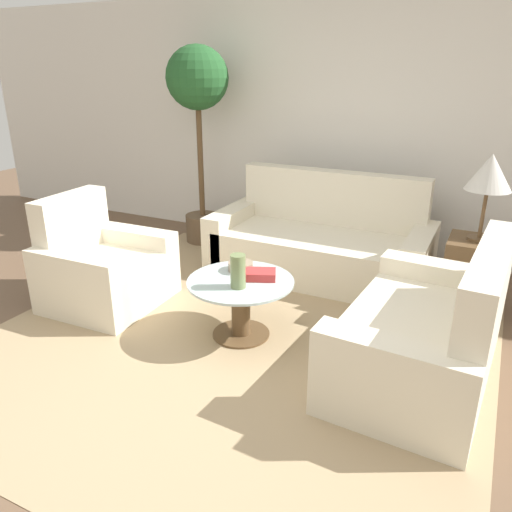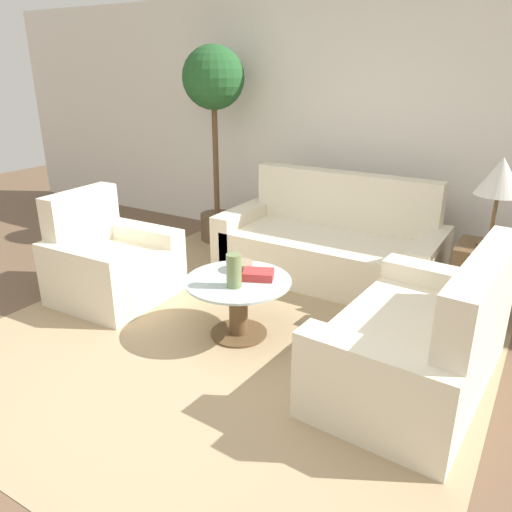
{
  "view_description": "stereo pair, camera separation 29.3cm",
  "coord_description": "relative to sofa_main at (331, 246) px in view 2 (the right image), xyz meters",
  "views": [
    {
      "loc": [
        1.59,
        -2.06,
        1.9
      ],
      "look_at": [
        0.03,
        1.08,
        0.55
      ],
      "focal_mm": 35.0,
      "sensor_mm": 36.0,
      "label": 1
    },
    {
      "loc": [
        1.85,
        -1.92,
        1.9
      ],
      "look_at": [
        0.03,
        1.08,
        0.55
      ],
      "focal_mm": 35.0,
      "sensor_mm": 36.0,
      "label": 2
    }
  ],
  "objects": [
    {
      "name": "ground_plane",
      "position": [
        -0.15,
        -2.25,
        -0.29
      ],
      "size": [
        14.0,
        14.0,
        0.0
      ],
      "primitive_type": "plane",
      "color": "brown"
    },
    {
      "name": "wall_back",
      "position": [
        -0.15,
        0.81,
        1.01
      ],
      "size": [
        10.0,
        0.06,
        2.6
      ],
      "color": "white",
      "rests_on": "ground_plane"
    },
    {
      "name": "rug",
      "position": [
        -0.12,
        -1.42,
        -0.29
      ],
      "size": [
        3.52,
        3.66,
        0.01
      ],
      "color": "tan",
      "rests_on": "ground_plane"
    },
    {
      "name": "sofa_main",
      "position": [
        0.0,
        0.0,
        0.0
      ],
      "size": [
        2.03,
        0.92,
        0.95
      ],
      "color": "beige",
      "rests_on": "ground_plane"
    },
    {
      "name": "armchair",
      "position": [
        -1.45,
        -1.43,
        -0.0
      ],
      "size": [
        0.87,
        0.93,
        0.91
      ],
      "rotation": [
        0.0,
        0.0,
        1.6
      ],
      "color": "beige",
      "rests_on": "ground_plane"
    },
    {
      "name": "loveseat",
      "position": [
        1.21,
        -1.36,
        -0.0
      ],
      "size": [
        0.96,
        1.53,
        0.93
      ],
      "rotation": [
        0.0,
        0.0,
        -1.63
      ],
      "color": "beige",
      "rests_on": "ground_plane"
    },
    {
      "name": "coffee_table",
      "position": [
        -0.12,
        -1.42,
        0.0
      ],
      "size": [
        0.78,
        0.78,
        0.45
      ],
      "color": "brown",
      "rests_on": "ground_plane"
    },
    {
      "name": "side_table",
      "position": [
        1.36,
        -0.17,
        0.01
      ],
      "size": [
        0.44,
        0.44,
        0.59
      ],
      "color": "brown",
      "rests_on": "ground_plane"
    },
    {
      "name": "table_lamp",
      "position": [
        1.36,
        -0.17,
        0.83
      ],
      "size": [
        0.34,
        0.34,
        0.68
      ],
      "color": "brown",
      "rests_on": "side_table"
    },
    {
      "name": "potted_plant",
      "position": [
        -1.52,
        0.28,
        1.24
      ],
      "size": [
        0.65,
        0.65,
        2.1
      ],
      "color": "brown",
      "rests_on": "ground_plane"
    },
    {
      "name": "vase",
      "position": [
        -0.08,
        -1.54,
        0.28
      ],
      "size": [
        0.11,
        0.11,
        0.24
      ],
      "color": "#6B7A4C",
      "rests_on": "coffee_table"
    },
    {
      "name": "bowl",
      "position": [
        -0.2,
        -1.27,
        0.19
      ],
      "size": [
        0.19,
        0.19,
        0.07
      ],
      "color": "gray",
      "rests_on": "coffee_table"
    },
    {
      "name": "book_stack",
      "position": [
        -0.01,
        -1.33,
        0.19
      ],
      "size": [
        0.26,
        0.23,
        0.06
      ],
      "rotation": [
        0.0,
        0.0,
        0.41
      ],
      "color": "#BC3333",
      "rests_on": "coffee_table"
    }
  ]
}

